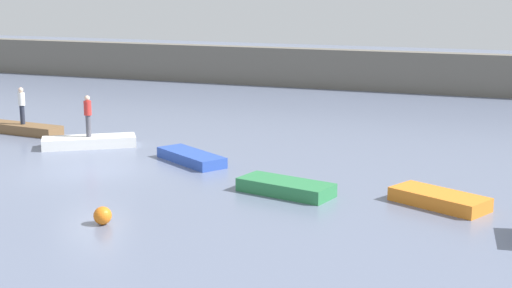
{
  "coord_description": "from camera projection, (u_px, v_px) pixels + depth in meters",
  "views": [
    {
      "loc": [
        15.65,
        -23.52,
        6.93
      ],
      "look_at": [
        5.72,
        2.53,
        0.93
      ],
      "focal_mm": 52.51,
      "sensor_mm": 36.0,
      "label": 1
    }
  ],
  "objects": [
    {
      "name": "ground_plane",
      "position": [
        92.0,
        170.0,
        28.4
      ],
      "size": [
        120.0,
        120.0,
        0.0
      ],
      "primitive_type": "plane",
      "color": "slate"
    },
    {
      "name": "embankment_wall",
      "position": [
        296.0,
        67.0,
        51.11
      ],
      "size": [
        80.0,
        1.2,
        2.62
      ],
      "primitive_type": "cube",
      "color": "#666056",
      "rests_on": "ground_plane"
    },
    {
      "name": "rowboat_brown",
      "position": [
        23.0,
        129.0,
        35.24
      ],
      "size": [
        4.08,
        1.41,
        0.45
      ],
      "primitive_type": "cube",
      "rotation": [
        0.0,
        0.0,
        -0.09
      ],
      "color": "brown",
      "rests_on": "ground_plane"
    },
    {
      "name": "rowboat_white",
      "position": [
        89.0,
        142.0,
        32.31
      ],
      "size": [
        3.96,
        3.23,
        0.46
      ],
      "primitive_type": "cube",
      "rotation": [
        0.0,
        0.0,
        0.59
      ],
      "color": "white",
      "rests_on": "ground_plane"
    },
    {
      "name": "rowboat_blue",
      "position": [
        191.0,
        157.0,
        29.53
      ],
      "size": [
        3.47,
        2.75,
        0.41
      ],
      "primitive_type": "cube",
      "rotation": [
        0.0,
        0.0,
        -0.55
      ],
      "color": "#2B4CAD",
      "rests_on": "ground_plane"
    },
    {
      "name": "rowboat_green",
      "position": [
        286.0,
        187.0,
        25.11
      ],
      "size": [
        3.43,
        1.98,
        0.45
      ],
      "primitive_type": "cube",
      "rotation": [
        0.0,
        0.0,
        -0.23
      ],
      "color": "#2D7F47",
      "rests_on": "ground_plane"
    },
    {
      "name": "rowboat_orange",
      "position": [
        439.0,
        199.0,
        23.76
      ],
      "size": [
        3.33,
        2.48,
        0.44
      ],
      "primitive_type": "cube",
      "rotation": [
        0.0,
        0.0,
        -0.44
      ],
      "color": "orange",
      "rests_on": "ground_plane"
    },
    {
      "name": "person_red_shirt",
      "position": [
        88.0,
        114.0,
        32.05
      ],
      "size": [
        0.32,
        0.32,
        1.79
      ],
      "color": "#4C4C56",
      "rests_on": "rowboat_white"
    },
    {
      "name": "person_white_shirt",
      "position": [
        22.0,
        104.0,
        34.98
      ],
      "size": [
        0.32,
        0.32,
        1.74
      ],
      "color": "#232838",
      "rests_on": "rowboat_brown"
    },
    {
      "name": "mooring_buoy",
      "position": [
        103.0,
        216.0,
        21.92
      ],
      "size": [
        0.54,
        0.54,
        0.54
      ],
      "primitive_type": "sphere",
      "color": "orange",
      "rests_on": "ground_plane"
    }
  ]
}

